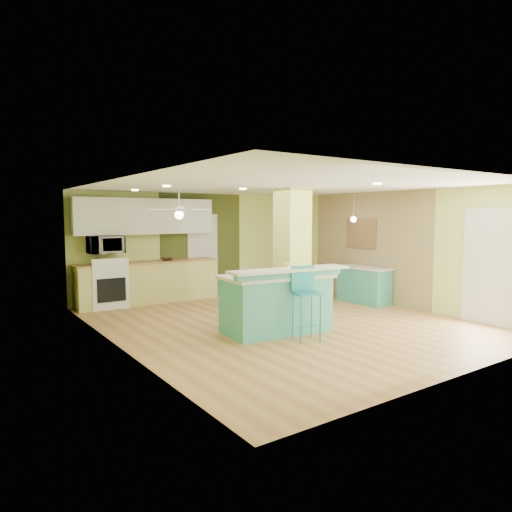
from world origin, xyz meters
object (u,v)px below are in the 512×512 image
at_px(bar_stool, 305,290).
at_px(fruit_bowl, 167,259).
at_px(canister, 288,268).
at_px(side_counter, 364,285).
at_px(peninsula, 277,301).

relative_size(bar_stool, fruit_bowl, 4.40).
bearing_deg(canister, side_counter, 15.84).
xyz_separation_m(bar_stool, canister, (0.26, 0.77, 0.27)).
xyz_separation_m(peninsula, side_counter, (3.20, 0.96, -0.11)).
bearing_deg(canister, bar_stool, -108.93).
bearing_deg(peninsula, canister, 27.74).
height_order(peninsula, bar_stool, bar_stool).
distance_m(peninsula, canister, 0.66).
xyz_separation_m(peninsula, fruit_bowl, (-0.40, 3.61, 0.45)).
bearing_deg(canister, peninsula, -157.09).
relative_size(side_counter, fruit_bowl, 4.72).
bearing_deg(peninsula, side_counter, 21.48).
height_order(side_counter, canister, canister).
xyz_separation_m(bar_stool, fruit_bowl, (-0.49, 4.23, 0.19)).
height_order(bar_stool, side_counter, bar_stool).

